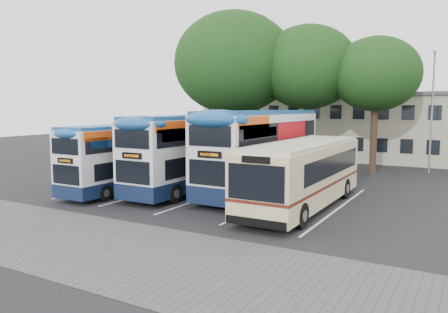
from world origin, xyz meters
TOP-DOWN VIEW (x-y plane):
  - ground at (0.00, 0.00)m, footprint 120.00×120.00m
  - paving_strip at (-2.00, -5.00)m, footprint 40.00×6.00m
  - bay_lines at (-3.75, 5.00)m, footprint 14.12×11.00m
  - depot_building at (0.00, 26.99)m, footprint 32.40×8.40m
  - lamp_post at (6.00, 19.97)m, footprint 0.25×1.05m
  - tree_left at (-8.71, 16.28)m, footprint 9.90×9.90m
  - tree_mid at (-2.83, 17.69)m, footprint 7.76×7.76m
  - tree_right at (2.29, 17.94)m, footprint 6.46×6.46m
  - bus_dd_left at (-8.87, 3.66)m, footprint 2.28×9.41m
  - bus_dd_mid at (-5.55, 5.51)m, footprint 2.60×10.71m
  - bus_dd_right at (-1.78, 6.89)m, footprint 2.76×11.36m
  - bus_single at (1.64, 4.49)m, footprint 2.76×10.84m

SIDE VIEW (x-z plane):
  - ground at x=0.00m, z-range 0.00..0.00m
  - paving_strip at x=-2.00m, z-range 0.00..0.01m
  - bay_lines at x=-3.75m, z-range 0.00..0.01m
  - bus_single at x=1.64m, z-range 0.22..3.45m
  - bus_dd_left at x=-8.87m, z-range 0.20..4.12m
  - bus_dd_mid at x=-5.55m, z-range 0.23..4.69m
  - bus_dd_right at x=-1.78m, z-range 0.24..4.98m
  - depot_building at x=0.00m, z-range 0.05..6.25m
  - lamp_post at x=6.00m, z-range 0.55..9.61m
  - tree_right at x=2.29m, z-range 2.28..12.39m
  - tree_mid at x=-2.83m, z-range 2.36..13.72m
  - tree_left at x=-8.71m, z-range 2.16..14.92m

